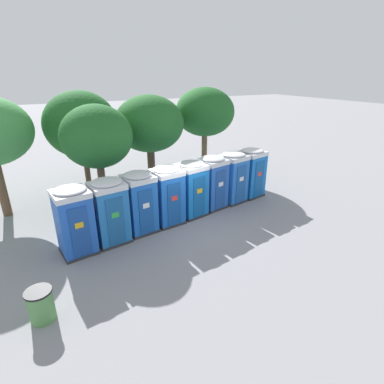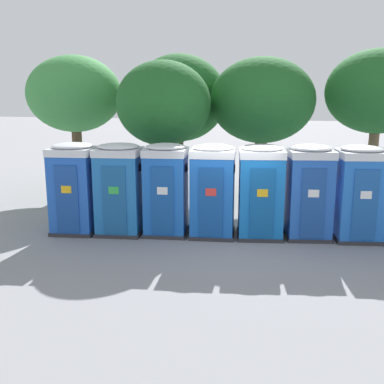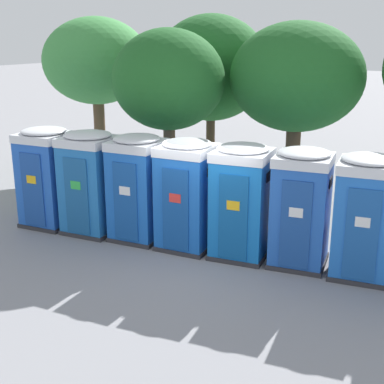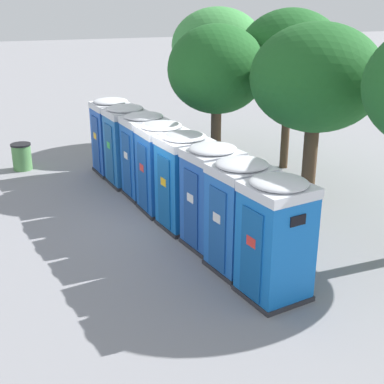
# 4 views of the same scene
# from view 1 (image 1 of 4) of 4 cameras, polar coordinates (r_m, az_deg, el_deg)

# --- Properties ---
(ground_plane) EXTENTS (120.00, 120.00, 0.00)m
(ground_plane) POSITION_cam_1_polar(r_m,az_deg,el_deg) (13.59, -2.18, -5.03)
(ground_plane) COLOR gray
(portapotty_0) EXTENTS (1.36, 1.36, 2.54)m
(portapotty_0) POSITION_cam_1_polar(r_m,az_deg,el_deg) (11.39, -21.47, -5.09)
(portapotty_0) COLOR #2D2D33
(portapotty_0) RESTS_ON ground
(portapotty_1) EXTENTS (1.39, 1.36, 2.54)m
(portapotty_1) POSITION_cam_1_polar(r_m,az_deg,el_deg) (11.72, -15.46, -3.52)
(portapotty_1) COLOR #2D2D33
(portapotty_1) RESTS_ON ground
(portapotty_2) EXTENTS (1.32, 1.35, 2.54)m
(portapotty_2) POSITION_cam_1_polar(r_m,az_deg,el_deg) (12.23, -9.99, -1.93)
(portapotty_2) COLOR #2D2D33
(portapotty_2) RESTS_ON ground
(portapotty_3) EXTENTS (1.34, 1.34, 2.54)m
(portapotty_3) POSITION_cam_1_polar(r_m,az_deg,el_deg) (12.77, -4.74, -0.61)
(portapotty_3) COLOR #2D2D33
(portapotty_3) RESTS_ON ground
(portapotty_4) EXTENTS (1.40, 1.40, 2.54)m
(portapotty_4) POSITION_cam_1_polar(r_m,az_deg,el_deg) (13.45, -0.13, 0.67)
(portapotty_4) COLOR #2D2D33
(portapotty_4) RESTS_ON ground
(portapotty_5) EXTENTS (1.38, 1.40, 2.54)m
(portapotty_5) POSITION_cam_1_polar(r_m,az_deg,el_deg) (14.26, 3.87, 1.88)
(portapotty_5) COLOR #2D2D33
(portapotty_5) RESTS_ON ground
(portapotty_6) EXTENTS (1.40, 1.40, 2.54)m
(portapotty_6) POSITION_cam_1_polar(r_m,az_deg,el_deg) (15.06, 7.75, 2.82)
(portapotty_6) COLOR #2D2D33
(portapotty_6) RESTS_ON ground
(portapotty_7) EXTENTS (1.44, 1.41, 2.54)m
(portapotty_7) POSITION_cam_1_polar(r_m,az_deg,el_deg) (15.95, 11.13, 3.70)
(portapotty_7) COLOR #2D2D33
(portapotty_7) RESTS_ON ground
(street_tree_0) EXTENTS (3.61, 3.61, 5.11)m
(street_tree_0) POSITION_cam_1_polar(r_m,az_deg,el_deg) (16.17, -8.14, 12.66)
(street_tree_0) COLOR #4C3826
(street_tree_0) RESTS_ON ground
(street_tree_2) EXTENTS (3.09, 3.09, 4.93)m
(street_tree_2) POSITION_cam_1_polar(r_m,az_deg,el_deg) (13.81, -17.68, 9.93)
(street_tree_2) COLOR brown
(street_tree_2) RESTS_ON ground
(street_tree_3) EXTENTS (3.50, 3.50, 5.36)m
(street_tree_3) POSITION_cam_1_polar(r_m,az_deg,el_deg) (18.45, 2.47, 14.92)
(street_tree_3) COLOR brown
(street_tree_3) RESTS_ON ground
(street_tree_4) EXTENTS (3.61, 3.61, 5.35)m
(street_tree_4) POSITION_cam_1_polar(r_m,az_deg,el_deg) (16.35, -20.38, 11.93)
(street_tree_4) COLOR #4C3826
(street_tree_4) RESTS_ON ground
(trash_can) EXTENTS (0.68, 0.68, 0.92)m
(trash_can) POSITION_cam_1_polar(r_m,az_deg,el_deg) (9.30, -26.84, -18.65)
(trash_can) COLOR #518C4C
(trash_can) RESTS_ON ground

